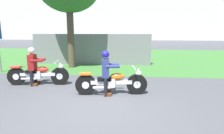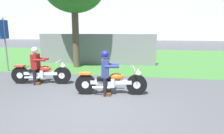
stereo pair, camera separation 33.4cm
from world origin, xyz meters
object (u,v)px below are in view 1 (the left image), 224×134
Objects in this scene: rider_lead at (106,69)px; rider_follow at (33,63)px; motorcycle_follow at (38,74)px; motorcycle_lead at (112,82)px.

rider_follow is (-2.82, 0.80, 0.00)m from rider_lead.
motorcycle_follow is 0.46m from rider_follow.
rider_follow reaches higher than motorcycle_follow.
rider_lead is 0.62× the size of motorcycle_follow.
motorcycle_lead is 1.61× the size of rider_follow.
rider_follow is at bearing 179.20° from motorcycle_follow.
motorcycle_lead is 3.12m from rider_follow.
motorcycle_follow reaches higher than motorcycle_lead.
rider_lead is at bearing -23.49° from rider_follow.
rider_follow reaches higher than rider_lead.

